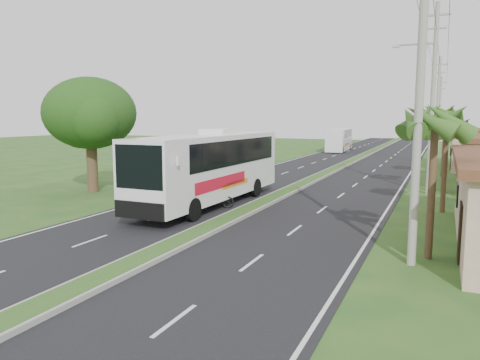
% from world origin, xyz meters
% --- Properties ---
extents(ground, '(180.00, 180.00, 0.00)m').
position_xyz_m(ground, '(0.00, 0.00, 0.00)').
color(ground, '#204D1C').
rests_on(ground, ground).
extents(road_asphalt, '(14.00, 160.00, 0.02)m').
position_xyz_m(road_asphalt, '(0.00, 20.00, 0.01)').
color(road_asphalt, black).
rests_on(road_asphalt, ground).
extents(median_strip, '(1.20, 160.00, 0.18)m').
position_xyz_m(median_strip, '(0.00, 20.00, 0.10)').
color(median_strip, gray).
rests_on(median_strip, ground).
extents(lane_edge_left, '(0.12, 160.00, 0.01)m').
position_xyz_m(lane_edge_left, '(-6.70, 20.00, 0.00)').
color(lane_edge_left, silver).
rests_on(lane_edge_left, ground).
extents(lane_edge_right, '(0.12, 160.00, 0.01)m').
position_xyz_m(lane_edge_right, '(6.70, 20.00, 0.00)').
color(lane_edge_right, silver).
rests_on(lane_edge_right, ground).
extents(palm_verge_a, '(2.40, 2.40, 5.45)m').
position_xyz_m(palm_verge_a, '(9.00, 3.00, 4.74)').
color(palm_verge_a, '#473321').
rests_on(palm_verge_a, ground).
extents(palm_verge_b, '(2.40, 2.40, 5.05)m').
position_xyz_m(palm_verge_b, '(9.40, 12.00, 4.36)').
color(palm_verge_b, '#473321').
rests_on(palm_verge_b, ground).
extents(palm_verge_c, '(2.40, 2.40, 5.85)m').
position_xyz_m(palm_verge_c, '(8.80, 19.00, 5.12)').
color(palm_verge_c, '#473321').
rests_on(palm_verge_c, ground).
extents(palm_verge_d, '(2.40, 2.40, 5.25)m').
position_xyz_m(palm_verge_d, '(9.30, 28.00, 4.55)').
color(palm_verge_d, '#473321').
rests_on(palm_verge_d, ground).
extents(shade_tree, '(6.30, 6.00, 7.54)m').
position_xyz_m(shade_tree, '(-12.11, 10.02, 5.03)').
color(shade_tree, '#473321').
rests_on(shade_tree, ground).
extents(utility_pole_a, '(1.60, 0.28, 11.00)m').
position_xyz_m(utility_pole_a, '(8.50, 2.00, 5.67)').
color(utility_pole_a, gray).
rests_on(utility_pole_a, ground).
extents(utility_pole_b, '(3.20, 0.28, 12.00)m').
position_xyz_m(utility_pole_b, '(8.47, 18.00, 6.26)').
color(utility_pole_b, gray).
rests_on(utility_pole_b, ground).
extents(utility_pole_c, '(1.60, 0.28, 11.00)m').
position_xyz_m(utility_pole_c, '(8.50, 38.00, 5.67)').
color(utility_pole_c, gray).
rests_on(utility_pole_c, ground).
extents(utility_pole_d, '(1.60, 0.28, 10.50)m').
position_xyz_m(utility_pole_d, '(8.50, 58.00, 5.42)').
color(utility_pole_d, gray).
rests_on(utility_pole_d, ground).
extents(coach_bus_main, '(3.02, 13.29, 4.28)m').
position_xyz_m(coach_bus_main, '(-2.68, 9.08, 2.35)').
color(coach_bus_main, white).
rests_on(coach_bus_main, ground).
extents(coach_bus_far, '(3.09, 11.09, 3.19)m').
position_xyz_m(coach_bus_far, '(-4.76, 54.36, 1.81)').
color(coach_bus_far, white).
rests_on(coach_bus_far, ground).
extents(motorcyclist, '(1.71, 1.09, 2.29)m').
position_xyz_m(motorcyclist, '(-1.78, 8.18, 0.84)').
color(motorcyclist, black).
rests_on(motorcyclist, ground).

